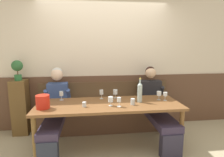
% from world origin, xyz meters
% --- Properties ---
extents(ground_plane, '(6.80, 6.80, 0.02)m').
position_xyz_m(ground_plane, '(0.00, 0.00, -0.01)').
color(ground_plane, tan).
rests_on(ground_plane, ground).
extents(room_wall_back, '(6.80, 0.08, 2.80)m').
position_xyz_m(room_wall_back, '(0.00, 1.09, 1.40)').
color(room_wall_back, beige).
rests_on(room_wall_back, ground).
extents(wood_wainscot_panel, '(6.80, 0.03, 1.06)m').
position_xyz_m(wood_wainscot_panel, '(0.00, 1.04, 0.53)').
color(wood_wainscot_panel, brown).
rests_on(wood_wainscot_panel, ground).
extents(wall_bench, '(2.59, 0.42, 0.94)m').
position_xyz_m(wall_bench, '(0.00, 0.83, 0.28)').
color(wall_bench, brown).
rests_on(wall_bench, ground).
extents(dining_table, '(2.29, 0.81, 0.75)m').
position_xyz_m(dining_table, '(0.00, 0.16, 0.67)').
color(dining_table, brown).
rests_on(dining_table, ground).
extents(person_center_left_seat, '(0.47, 1.24, 1.26)m').
position_xyz_m(person_center_left_seat, '(-0.89, 0.48, 0.64)').
color(person_center_left_seat, '#282D3B').
rests_on(person_center_left_seat, ground).
extents(person_center_right_seat, '(0.52, 1.24, 1.26)m').
position_xyz_m(person_center_right_seat, '(0.89, 0.45, 0.61)').
color(person_center_right_seat, '#2C293A').
rests_on(person_center_right_seat, ground).
extents(ice_bucket, '(0.20, 0.20, 0.20)m').
position_xyz_m(ice_bucket, '(-0.99, 0.04, 0.85)').
color(ice_bucket, red).
rests_on(ice_bucket, dining_table).
extents(wine_bottle_amber_mid, '(0.08, 0.08, 0.40)m').
position_xyz_m(wine_bottle_amber_mid, '(0.51, 0.18, 0.92)').
color(wine_bottle_amber_mid, '#ABC2BF').
rests_on(wine_bottle_amber_mid, dining_table).
extents(wine_glass_left_end, '(0.08, 0.08, 0.15)m').
position_xyz_m(wine_glass_left_end, '(0.15, 0.46, 0.86)').
color(wine_glass_left_end, silver).
rests_on(wine_glass_left_end, dining_table).
extents(wine_glass_center_rear, '(0.07, 0.07, 0.15)m').
position_xyz_m(wine_glass_center_rear, '(-0.78, 0.45, 0.86)').
color(wine_glass_center_rear, silver).
rests_on(wine_glass_center_rear, dining_table).
extents(wine_glass_near_bucket, '(0.08, 0.08, 0.15)m').
position_xyz_m(wine_glass_near_bucket, '(0.87, 0.26, 0.85)').
color(wine_glass_near_bucket, silver).
rests_on(wine_glass_near_bucket, dining_table).
extents(wine_glass_by_bottle, '(0.06, 0.06, 0.14)m').
position_xyz_m(wine_glass_by_bottle, '(0.13, -0.02, 0.85)').
color(wine_glass_by_bottle, silver).
rests_on(wine_glass_by_bottle, dining_table).
extents(wine_glass_mid_right, '(0.08, 0.08, 0.14)m').
position_xyz_m(wine_glass_mid_right, '(0.01, 0.04, 0.85)').
color(wine_glass_mid_right, silver).
rests_on(wine_glass_mid_right, dining_table).
extents(wine_glass_center_front, '(0.07, 0.07, 0.16)m').
position_xyz_m(wine_glass_center_front, '(-0.10, 0.45, 0.86)').
color(wine_glass_center_front, silver).
rests_on(wine_glass_center_front, dining_table).
extents(wine_glass_right_end, '(0.07, 0.07, 0.14)m').
position_xyz_m(wine_glass_right_end, '(0.96, 0.21, 0.85)').
color(wine_glass_right_end, silver).
rests_on(wine_glass_right_end, dining_table).
extents(water_tumbler_left, '(0.07, 0.07, 0.10)m').
position_xyz_m(water_tumbler_left, '(0.36, 0.04, 0.80)').
color(water_tumbler_left, silver).
rests_on(water_tumbler_left, dining_table).
extents(water_tumbler_right, '(0.06, 0.06, 0.08)m').
position_xyz_m(water_tumbler_right, '(-0.39, 0.03, 0.79)').
color(water_tumbler_right, silver).
rests_on(water_tumbler_right, dining_table).
extents(corner_pedestal, '(0.28, 0.28, 1.03)m').
position_xyz_m(corner_pedestal, '(-1.60, 0.86, 0.52)').
color(corner_pedestal, brown).
rests_on(corner_pedestal, ground).
extents(potted_plant, '(0.20, 0.20, 0.37)m').
position_xyz_m(potted_plant, '(-1.60, 0.86, 1.27)').
color(potted_plant, '#2A6936').
rests_on(potted_plant, corner_pedestal).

